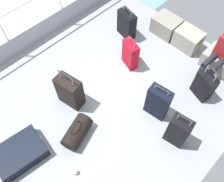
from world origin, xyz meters
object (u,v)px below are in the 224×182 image
cargo_crate_2 (219,60)px  suitcase_2 (127,24)px  suitcase_1 (204,86)px  cargo_crate_1 (188,39)px  suitcase_7 (70,91)px  cargo_crate_0 (166,25)px  paper_cup (75,172)px  suitcase_4 (178,131)px  passenger_seated (221,53)px  suitcase_6 (130,54)px  suitcase_0 (158,102)px  duffel_bag (77,132)px  suitcase_5 (20,153)px

cargo_crate_2 → suitcase_2: 2.09m
suitcase_1 → suitcase_2: (-2.13, 0.17, 0.02)m
cargo_crate_1 → suitcase_7: 2.81m
cargo_crate_0 → suitcase_2: bearing=-130.1°
paper_cup → suitcase_4: bearing=64.1°
passenger_seated → suitcase_6: bearing=-140.9°
suitcase_4 → suitcase_6: 1.82m
suitcase_0 → duffel_bag: 1.49m
suitcase_0 → suitcase_6: 1.23m
suitcase_5 → duffel_bag: (0.40, 0.90, 0.04)m
cargo_crate_2 → paper_cup: cargo_crate_2 is taller
cargo_crate_1 → paper_cup: bearing=-84.2°
cargo_crate_1 → suitcase_0: suitcase_0 is taller
paper_cup → suitcase_6: bearing=111.7°
suitcase_1 → suitcase_2: 2.13m
passenger_seated → suitcase_7: 2.94m
suitcase_0 → duffel_bag: suitcase_0 is taller
cargo_crate_0 → paper_cup: (0.97, -3.57, -0.15)m
passenger_seated → suitcase_4: 1.82m
passenger_seated → suitcase_0: (-0.22, -1.59, -0.19)m
suitcase_1 → suitcase_6: (-1.48, -0.41, 0.02)m
duffel_bag → paper_cup: bearing=-45.0°
cargo_crate_1 → suitcase_1: 1.27m
suitcase_2 → duffel_bag: bearing=-65.5°
suitcase_6 → duffel_bag: 1.89m
suitcase_7 → paper_cup: (1.07, -0.84, -0.29)m
duffel_bag → suitcase_0: bearing=63.5°
cargo_crate_2 → suitcase_7: (-1.49, -2.71, 0.16)m
suitcase_6 → suitcase_7: bearing=-96.3°
cargo_crate_2 → suitcase_7: bearing=-118.8°
cargo_crate_0 → passenger_seated: (1.39, -0.20, 0.34)m
suitcase_5 → suitcase_0: bearing=64.4°
suitcase_1 → suitcase_7: suitcase_7 is taller
suitcase_2 → suitcase_4: suitcase_4 is taller
suitcase_0 → suitcase_6: bearing=155.6°
cargo_crate_2 → passenger_seated: 0.41m
cargo_crate_2 → passenger_seated: bearing=-90.0°
cargo_crate_1 → suitcase_4: (1.14, -1.96, 0.14)m
cargo_crate_0 → cargo_crate_1: bearing=-1.2°
cargo_crate_1 → suitcase_0: (0.57, -1.77, 0.15)m
suitcase_2 → paper_cup: suitcase_2 is taller
cargo_crate_2 → passenger_seated: size_ratio=0.62×
cargo_crate_2 → suitcase_2: (-1.98, -0.68, 0.13)m
suitcase_0 → suitcase_4: suitcase_4 is taller
suitcase_7 → duffel_bag: 0.75m
suitcase_1 → duffel_bag: 2.47m
suitcase_6 → paper_cup: 2.48m
suitcase_5 → suitcase_4: bearing=51.3°
cargo_crate_1 → suitcase_5: 4.03m
cargo_crate_2 → suitcase_4: suitcase_4 is taller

